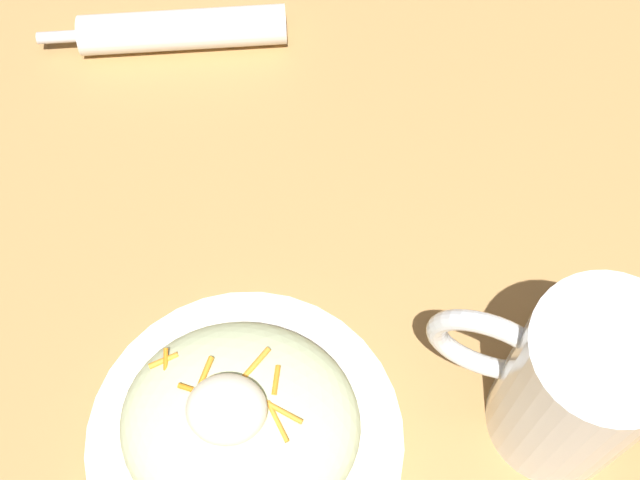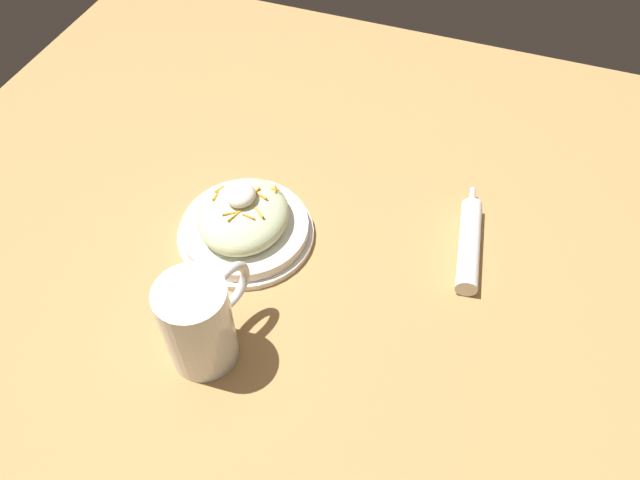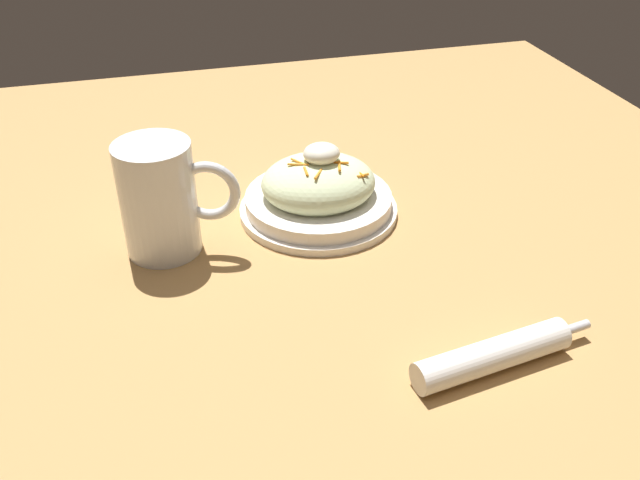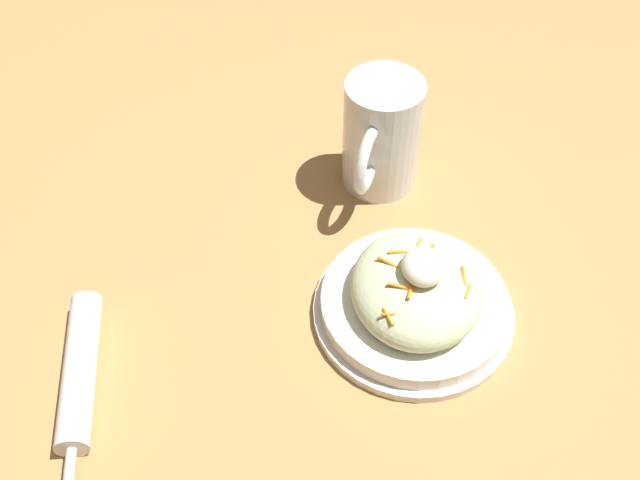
% 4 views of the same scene
% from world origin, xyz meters
% --- Properties ---
extents(ground_plane, '(1.43, 1.43, 0.00)m').
position_xyz_m(ground_plane, '(0.00, 0.00, 0.00)').
color(ground_plane, '#B2844C').
extents(salad_plate, '(0.22, 0.22, 0.11)m').
position_xyz_m(salad_plate, '(0.04, 0.08, 0.03)').
color(salad_plate, white).
rests_on(salad_plate, ground_plane).
extents(beer_mug, '(0.15, 0.10, 0.15)m').
position_xyz_m(beer_mug, '(-0.18, 0.05, 0.07)').
color(beer_mug, white).
rests_on(beer_mug, ground_plane).
extents(napkin_roll, '(0.21, 0.06, 0.03)m').
position_xyz_m(napkin_roll, '(0.13, -0.26, 0.02)').
color(napkin_roll, white).
rests_on(napkin_roll, ground_plane).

